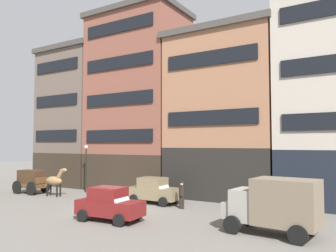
% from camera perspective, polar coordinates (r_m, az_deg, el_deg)
% --- Properties ---
extents(ground_plane, '(120.00, 120.00, 0.00)m').
position_cam_1_polar(ground_plane, '(21.66, -9.49, -14.26)').
color(ground_plane, slate).
extents(building_far_left, '(7.48, 6.33, 14.30)m').
position_cam_1_polar(building_far_left, '(37.23, -15.04, 1.60)').
color(building_far_left, '#33281E').
rests_on(building_far_left, ground_plane).
extents(building_center_left, '(9.24, 6.33, 16.72)m').
position_cam_1_polar(building_center_left, '(32.04, -5.09, 4.43)').
color(building_center_left, '#33281E').
rests_on(building_center_left, ground_plane).
extents(building_center_right, '(9.02, 6.33, 13.31)m').
position_cam_1_polar(building_center_right, '(27.56, 9.73, 2.11)').
color(building_center_right, black).
rests_on(building_center_right, ground_plane).
extents(cargo_wagon, '(2.97, 1.63, 1.98)m').
position_cam_1_polar(cargo_wagon, '(31.28, -22.18, -8.49)').
color(cargo_wagon, brown).
rests_on(cargo_wagon, ground_plane).
extents(draft_horse, '(2.35, 0.68, 2.30)m').
position_cam_1_polar(draft_horse, '(28.96, -18.67, -8.76)').
color(draft_horse, '#937047').
rests_on(draft_horse, ground_plane).
extents(delivery_truck_near, '(4.48, 2.45, 2.62)m').
position_cam_1_polar(delivery_truck_near, '(16.72, 17.50, -12.53)').
color(delivery_truck_near, gray).
rests_on(delivery_truck_near, ground_plane).
extents(sedan_dark, '(3.75, 1.96, 1.83)m').
position_cam_1_polar(sedan_dark, '(24.33, -2.39, -10.88)').
color(sedan_dark, '#7A6B4C').
rests_on(sedan_dark, ground_plane).
extents(sedan_light, '(3.81, 2.08, 1.83)m').
position_cam_1_polar(sedan_light, '(19.18, -9.90, -12.94)').
color(sedan_light, maroon).
rests_on(sedan_light, ground_plane).
extents(pedestrian_officer, '(0.46, 0.46, 1.79)m').
position_cam_1_polar(pedestrian_officer, '(22.35, 2.33, -11.40)').
color(pedestrian_officer, black).
rests_on(pedestrian_officer, ground_plane).
extents(streetlamp_curbside, '(0.32, 0.32, 4.12)m').
position_cam_1_polar(streetlamp_curbside, '(30.46, -13.76, -5.91)').
color(streetlamp_curbside, black).
rests_on(streetlamp_curbside, ground_plane).
extents(fire_hydrant_curbside, '(0.24, 0.24, 0.83)m').
position_cam_1_polar(fire_hydrant_curbside, '(21.75, 20.45, -12.91)').
color(fire_hydrant_curbside, maroon).
rests_on(fire_hydrant_curbside, ground_plane).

